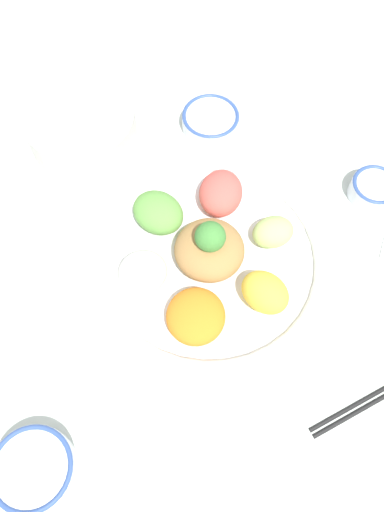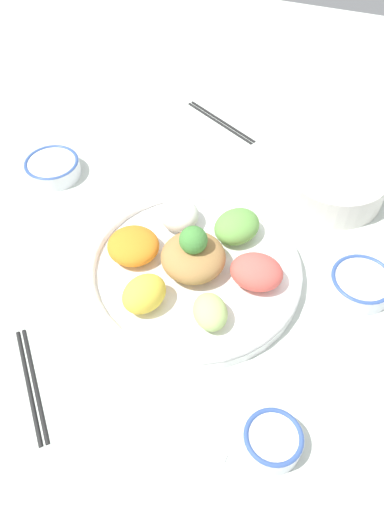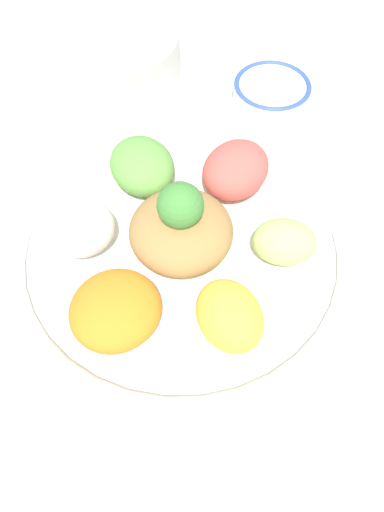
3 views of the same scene
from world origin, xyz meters
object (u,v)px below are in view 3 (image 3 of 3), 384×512
Objects in this scene: salad_platter at (180,243)px; side_serving_bowl at (111,50)px; serving_spoon_extra at (9,424)px; sauce_bowl_red at (272,92)px.

salad_platter is 1.89× the size of side_serving_bowl.
side_serving_bowl is 1.58× the size of serving_spoon_extra.
salad_platter is 0.30m from sauce_bowl_red.
serving_spoon_extra is (-0.01, -0.26, -0.02)m from salad_platter.
serving_spoon_extra is (0.29, -0.46, -0.04)m from side_serving_bowl.
salad_platter is 0.36m from side_serving_bowl.
side_serving_bowl is 0.55m from serving_spoon_extra.
sauce_bowl_red is at bearing 31.21° from serving_spoon_extra.
serving_spoon_extra is (0.06, -0.55, -0.02)m from sauce_bowl_red.
side_serving_bowl is at bearing -159.11° from sauce_bowl_red.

